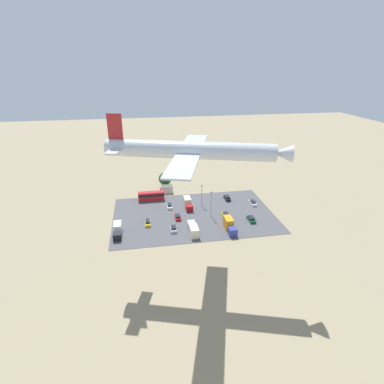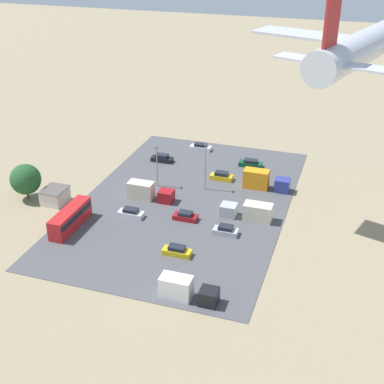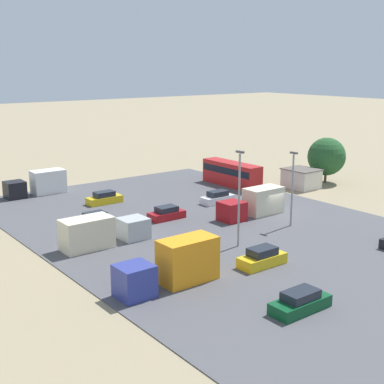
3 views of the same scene
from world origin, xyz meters
name	(u,v)px [view 3 (image 3 of 3)]	position (x,y,z in m)	size (l,w,h in m)	color
ground_plane	(275,215)	(0.00, 0.00, 0.00)	(400.00, 400.00, 0.00)	gray
parking_lot_surface	(215,229)	(0.00, 9.10, 0.04)	(56.41, 35.95, 0.08)	#4C4C51
shed_building	(301,178)	(7.50, -12.98, 1.37)	(4.67, 4.00, 2.73)	silver
bus	(232,173)	(14.31, -5.96, 1.89)	(10.11, 2.48, 3.36)	red
parked_car_0	(218,198)	(7.99, 1.97, 0.72)	(1.78, 4.39, 1.54)	silver
parked_car_1	(167,214)	(6.02, 11.13, 0.68)	(1.89, 4.11, 1.45)	maroon
parked_car_2	(300,302)	(-18.57, 16.82, 0.70)	(1.88, 4.71, 1.50)	#0C4723
parked_car_3	(95,220)	(8.39, 18.79, 0.71)	(1.89, 4.03, 1.52)	#ADB2B7
parked_car_4	(104,198)	(16.42, 13.33, 0.71)	(1.77, 4.42, 1.51)	gold
parked_car_7	(262,258)	(-10.74, 12.80, 0.76)	(1.86, 4.39, 1.63)	gold
parked_truck_0	(101,232)	(2.37, 21.32, 1.44)	(2.53, 8.77, 2.97)	#ADB2B7
parked_truck_1	(173,265)	(-9.51, 21.28, 1.70)	(2.43, 8.61, 3.55)	navy
parked_truck_2	(255,203)	(1.07, 2.30, 1.49)	(2.46, 8.45, 3.07)	maroon
parked_truck_3	(39,184)	(25.92, 17.91, 1.51)	(2.42, 7.94, 3.12)	black
tree_near_shed	(327,157)	(7.70, -18.53, 3.88)	(5.53, 5.53, 6.65)	brown
light_pole_lot_centre	(292,185)	(-4.23, 2.02, 4.51)	(0.90, 0.28, 8.02)	gray
light_pole_lot_edge	(239,195)	(-5.72, 11.00, 5.11)	(0.90, 0.28, 9.19)	gray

